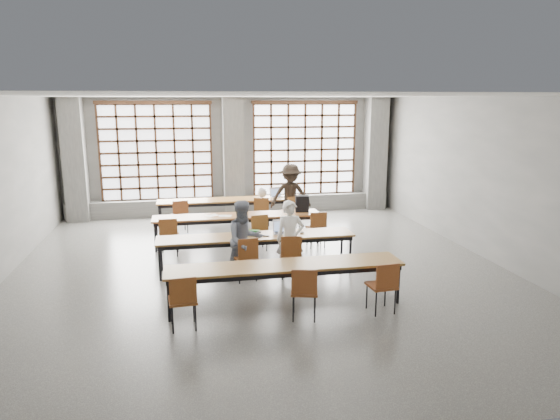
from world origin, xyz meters
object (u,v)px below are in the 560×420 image
Objects in this scene: student_female at (244,240)px; laptop_front at (282,230)px; chair_front_left at (246,254)px; chair_near_mid at (304,288)px; student_male at (290,239)px; plastic_bag at (262,193)px; backpack at (302,204)px; red_pouch at (183,297)px; chair_mid_centre at (258,228)px; desk_row_d at (285,268)px; chair_back_right at (292,208)px; green_box at (253,232)px; chair_mid_right at (317,226)px; chair_near_right at (384,282)px; chair_mid_left at (169,233)px; chair_back_mid at (262,210)px; mouse at (302,232)px; desk_row_c at (256,238)px; chair_front_right at (291,252)px; desk_row_b at (238,218)px; phone at (266,236)px; chair_back_left at (180,213)px; chair_near_left at (183,297)px; desk_row_a at (231,201)px; laptop_back at (277,195)px.

student_female is 4.08× the size of laptop_front.
chair_near_mid is (0.68, -1.90, 0.00)m from chair_front_left.
student_male reaches higher than plastic_bag.
backpack reaches higher than plastic_bag.
chair_mid_centre is at bearing 65.23° from red_pouch.
chair_back_right is at bearing 76.39° from desk_row_d.
desk_row_d is at bearing -82.37° from green_box.
chair_mid_right is 0.56× the size of student_female.
chair_front_left is at bearing -138.69° from laptop_front.
chair_near_right is at bearing -68.62° from chair_mid_centre.
chair_mid_left is (-3.24, -1.97, 0.00)m from chair_back_right.
mouse is (0.33, -3.27, 0.21)m from chair_back_mid.
chair_front_left is (-0.28, -0.63, -0.13)m from desk_row_c.
desk_row_b is at bearing 106.81° from chair_front_right.
student_female is at bearing -158.99° from mouse.
backpack reaches higher than desk_row_d.
chair_front_right is 0.70m from phone.
mouse is (1.25, 0.48, -0.03)m from student_female.
plastic_bag reaches higher than chair_mid_right.
mouse is 0.24× the size of backpack.
chair_back_left is at bearing 92.19° from student_female.
backpack reaches higher than chair_near_left.
chair_front_right is 1.00× the size of chair_near_right.
plastic_bag reaches higher than desk_row_b.
chair_front_left reaches higher than green_box.
laptop_front is 1.53× the size of green_box.
phone is at bearing 23.63° from student_female.
backpack is (0.47, 1.97, 0.18)m from mouse.
chair_back_right is 3.52× the size of green_box.
green_box reaches higher than desk_row_b.
backpack is at bearing 64.77° from laptop_front.
desk_row_c is 0.70m from chair_front_left.
backpack is (1.58, -1.92, 0.27)m from desk_row_a.
chair_back_left is 1.00× the size of chair_near_mid.
student_male is 0.61m from laptop_front.
chair_front_left is (1.26, -3.87, 0.00)m from chair_back_left.
phone is (0.48, 0.40, -0.04)m from student_female.
chair_near_left is at bearing -124.36° from phone.
student_male is at bearing 84.24° from chair_near_mid.
desk_row_c is at bearing 58.77° from red_pouch.
desk_row_a is at bearing 124.48° from chair_mid_right.
chair_near_left is at bearing -86.31° from red_pouch.
backpack reaches higher than laptop_back.
mouse is at bearing -61.04° from chair_mid_centre.
desk_row_a is 4.55× the size of chair_near_right.
chair_back_right is 3.85m from student_male.
red_pouch is (-2.43, -2.43, -0.25)m from mouse.
desk_row_d is at bearing -71.12° from chair_back_left.
chair_mid_right is 2.07m from green_box.
student_female reaches higher than laptop_back.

